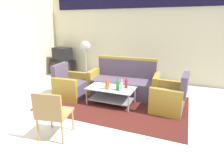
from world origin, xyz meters
name	(u,v)px	position (x,y,z in m)	size (l,w,h in m)	color
ground_plane	(96,119)	(0.00, 0.00, 0.00)	(14.00, 14.00, 0.00)	silver
wall_back	(137,35)	(0.00, 3.05, 1.48)	(6.52, 0.19, 2.80)	beige
rug	(115,103)	(0.08, 0.84, 0.01)	(3.27, 2.09, 0.01)	#511E19
couch	(124,83)	(0.08, 1.49, 0.32)	(1.83, 0.81, 0.96)	#5B4C60
armchair_left	(70,86)	(-1.14, 0.80, 0.29)	(0.74, 0.79, 0.85)	#5B4C60
armchair_right	(170,98)	(1.31, 0.94, 0.29)	(0.74, 0.80, 0.85)	#5B4C60
coffee_table	(111,93)	(0.00, 0.79, 0.27)	(1.10, 0.60, 0.40)	silver
bottle_orange	(107,84)	(-0.05, 0.67, 0.52)	(0.07, 0.07, 0.30)	#D85919
bottle_green	(118,85)	(0.19, 0.71, 0.52)	(0.07, 0.07, 0.30)	#2D8C38
bottle_red	(126,84)	(0.33, 0.90, 0.51)	(0.07, 0.07, 0.26)	red
bottle_clear	(122,87)	(0.30, 0.68, 0.51)	(0.06, 0.06, 0.27)	silver
cup	(107,85)	(-0.10, 0.82, 0.46)	(0.08, 0.08, 0.10)	red
tv_stand	(63,68)	(-2.62, 2.55, 0.26)	(0.80, 0.50, 0.52)	black
television	(62,54)	(-2.62, 2.55, 0.76)	(0.66, 0.53, 0.48)	black
pedestal_fan	(85,48)	(-1.69, 2.60, 1.01)	(0.36, 0.36, 1.27)	#2D2D33
wicker_chair	(52,111)	(-0.36, -0.84, 0.49)	(0.56, 0.56, 0.84)	#AD844C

